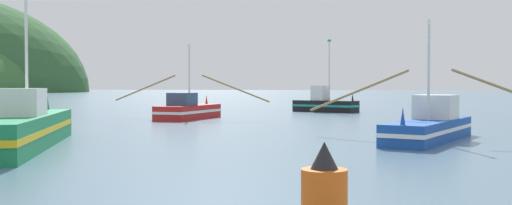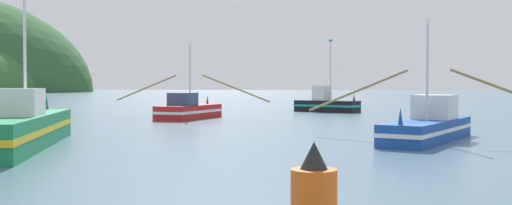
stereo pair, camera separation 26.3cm
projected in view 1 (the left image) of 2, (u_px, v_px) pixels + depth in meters
name	position (u px, v px, depth m)	size (l,w,h in m)	color
fishing_boat_blue	(430.00, 126.00, 25.44)	(10.91, 8.40, 5.39)	#19479E
fishing_boat_green	(23.00, 128.00, 22.44)	(5.84, 11.63, 6.53)	#197A47
fishing_boat_black	(325.00, 104.00, 53.04)	(6.33, 4.52, 6.72)	black
fishing_boat_red	(188.00, 110.00, 41.74)	(12.39, 7.03, 5.53)	red
channel_buoy	(324.00, 189.00, 10.27)	(0.84, 0.84, 1.46)	#E55914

